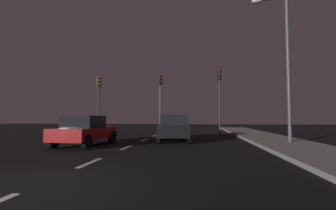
# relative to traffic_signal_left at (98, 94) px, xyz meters

# --- Properties ---
(ground_plane) EXTENTS (80.00, 80.00, 0.00)m
(ground_plane) POSITION_rel_traffic_signal_left_xyz_m (5.27, -8.60, -3.44)
(ground_plane) COLOR black
(sidewalk_curb_right) EXTENTS (3.00, 40.00, 0.15)m
(sidewalk_curb_right) POSITION_rel_traffic_signal_left_xyz_m (12.77, -8.60, -3.36)
(sidewalk_curb_right) COLOR gray
(sidewalk_curb_right) RESTS_ON ground_plane
(lane_stripe_second) EXTENTS (0.16, 1.60, 0.01)m
(lane_stripe_second) POSITION_rel_traffic_signal_left_xyz_m (5.27, -13.00, -3.43)
(lane_stripe_second) COLOR silver
(lane_stripe_second) RESTS_ON ground_plane
(lane_stripe_third) EXTENTS (0.16, 1.60, 0.01)m
(lane_stripe_third) POSITION_rel_traffic_signal_left_xyz_m (5.27, -9.20, -3.43)
(lane_stripe_third) COLOR silver
(lane_stripe_third) RESTS_ON ground_plane
(lane_stripe_fourth) EXTENTS (0.16, 1.60, 0.01)m
(lane_stripe_fourth) POSITION_rel_traffic_signal_left_xyz_m (5.27, -5.40, -3.43)
(lane_stripe_fourth) COLOR silver
(lane_stripe_fourth) RESTS_ON ground_plane
(lane_stripe_fifth) EXTENTS (0.16, 1.60, 0.01)m
(lane_stripe_fifth) POSITION_rel_traffic_signal_left_xyz_m (5.27, -1.60, -3.43)
(lane_stripe_fifth) COLOR silver
(lane_stripe_fifth) RESTS_ON ground_plane
(lane_stripe_sixth) EXTENTS (0.16, 1.60, 0.01)m
(lane_stripe_sixth) POSITION_rel_traffic_signal_left_xyz_m (5.27, 2.20, -3.43)
(lane_stripe_sixth) COLOR silver
(lane_stripe_sixth) RESTS_ON ground_plane
(traffic_signal_left) EXTENTS (0.32, 0.38, 4.90)m
(traffic_signal_left) POSITION_rel_traffic_signal_left_xyz_m (0.00, 0.00, 0.00)
(traffic_signal_left) COLOR #2D2D30
(traffic_signal_left) RESTS_ON ground_plane
(traffic_signal_center) EXTENTS (0.32, 0.38, 5.00)m
(traffic_signal_center) POSITION_rel_traffic_signal_left_xyz_m (5.40, 0.00, 0.06)
(traffic_signal_center) COLOR #4C4C51
(traffic_signal_center) RESTS_ON ground_plane
(traffic_signal_right) EXTENTS (0.32, 0.38, 5.31)m
(traffic_signal_right) POSITION_rel_traffic_signal_left_xyz_m (10.28, 0.00, 0.26)
(traffic_signal_right) COLOR #2D2D30
(traffic_signal_right) RESTS_ON ground_plane
(car_stopped_ahead) EXTENTS (2.09, 4.54, 1.53)m
(car_stopped_ahead) POSITION_rel_traffic_signal_left_xyz_m (7.14, -5.79, -2.66)
(car_stopped_ahead) COLOR black
(car_stopped_ahead) RESTS_ON ground_plane
(car_adjacent_lane) EXTENTS (1.96, 3.93, 1.45)m
(car_adjacent_lane) POSITION_rel_traffic_signal_left_xyz_m (3.07, -8.78, -2.70)
(car_adjacent_lane) COLOR #B21919
(car_adjacent_lane) RESTS_ON ground_plane
(street_lamp_right) EXTENTS (1.84, 0.36, 7.62)m
(street_lamp_right) POSITION_rel_traffic_signal_left_xyz_m (12.81, -7.20, 1.12)
(street_lamp_right) COLOR #4C4C51
(street_lamp_right) RESTS_ON ground_plane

